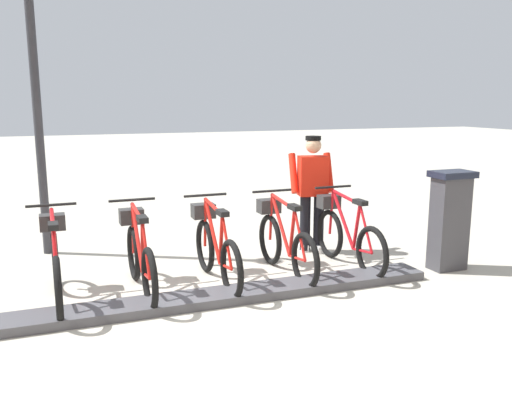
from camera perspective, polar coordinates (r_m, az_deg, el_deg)
ground_plane at (r=6.02m, az=-4.77°, el=-9.79°), size 60.00×60.00×0.00m
dock_rail_base at (r=6.01m, az=-4.77°, el=-9.35°), size 0.44×5.28×0.10m
payment_kiosk at (r=7.39m, az=19.58°, el=-1.07°), size 0.36×0.52×1.28m
bike_docked_0 at (r=7.23m, az=9.47°, el=-2.75°), size 1.72×0.54×1.02m
bike_docked_1 at (r=6.83m, az=2.95°, el=-3.44°), size 1.72×0.54×1.02m
bike_docked_2 at (r=6.53m, az=-4.28°, el=-4.15°), size 1.72×0.54×1.02m
bike_docked_3 at (r=6.34m, az=-12.08°, el=-4.85°), size 1.72×0.54×1.02m
bike_docked_4 at (r=6.28m, az=-20.22°, el=-5.47°), size 1.72×0.54×1.02m
worker_near_rack at (r=7.81m, az=5.92°, el=1.98°), size 0.55×0.68×1.66m
lamp_post at (r=8.13m, az=-22.33°, el=14.86°), size 0.32×0.32×4.30m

